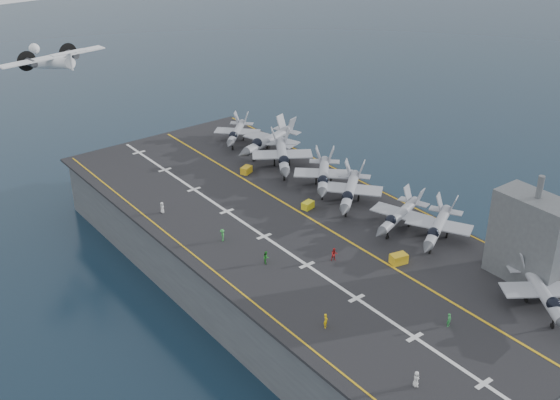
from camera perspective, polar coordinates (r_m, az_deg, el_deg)
ground at (r=112.31m, az=1.25°, el=-6.67°), size 500.00×500.00×0.00m
hull at (r=109.63m, az=1.27°, el=-4.49°), size 36.00×90.00×10.00m
flight_deck at (r=107.03m, az=1.30°, el=-2.11°), size 38.00×92.00×0.40m
foul_line at (r=108.60m, az=2.54°, el=-1.54°), size 0.35×90.00×0.02m
landing_centerline at (r=103.75m, az=-1.30°, el=-2.97°), size 0.50×90.00×0.02m
deck_edge_port at (r=98.62m, az=-6.48°, el=-4.88°), size 0.25×90.00×0.02m
deck_edge_stbd at (r=118.09m, az=8.35°, el=0.64°), size 0.25×90.00×0.02m
island_superstructure at (r=96.03m, az=19.82°, el=-2.22°), size 5.00×10.00×15.00m
fighter_jet_0 at (r=92.98m, az=20.58°, el=-6.97°), size 16.09×17.26×4.99m
fighter_jet_2 at (r=104.06m, az=12.72°, el=-2.04°), size 17.09×15.18×4.96m
fighter_jet_3 at (r=106.30m, az=9.68°, el=-1.15°), size 16.01×13.17×4.78m
fighter_jet_4 at (r=112.26m, az=5.72°, el=0.85°), size 18.18×17.58×5.29m
fighter_jet_5 at (r=117.38m, az=3.56°, el=2.12°), size 17.50×17.83×5.21m
fighter_jet_6 at (r=124.12m, az=0.21°, el=3.68°), size 17.86×19.34×5.59m
fighter_jet_7 at (r=130.95m, az=-0.94°, el=4.95°), size 18.52×15.03×5.57m
fighter_jet_8 at (r=136.32m, az=-3.57°, el=5.57°), size 15.52×15.36×4.55m
tow_cart_a at (r=98.40m, az=9.62°, el=-4.73°), size 2.54×1.92×1.37m
tow_cart_b at (r=111.45m, az=2.28°, el=-0.42°), size 2.20×1.70×1.17m
tow_cart_c at (r=123.65m, az=-2.75°, el=2.46°), size 2.41×2.03×1.23m
crew_0 at (r=78.20m, az=11.01°, el=-14.09°), size 1.22×1.38×1.92m
crew_1 at (r=85.05m, az=3.74°, el=-9.75°), size 1.37×1.28×1.90m
crew_2 at (r=96.96m, az=-1.14°, el=-4.66°), size 1.19×1.33×1.84m
crew_3 at (r=102.54m, az=-4.71°, el=-2.86°), size 1.12×1.33×1.88m
crew_5 at (r=111.48m, az=-9.56°, el=-0.61°), size 0.96×1.22×1.81m
crew_6 at (r=87.45m, az=13.58°, el=-9.46°), size 1.20×0.93×1.78m
crew_7 at (r=97.78m, az=4.43°, el=-4.43°), size 1.37×1.17×1.92m
transport_plane at (r=138.44m, az=-17.88°, el=10.54°), size 21.88×16.18×4.82m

